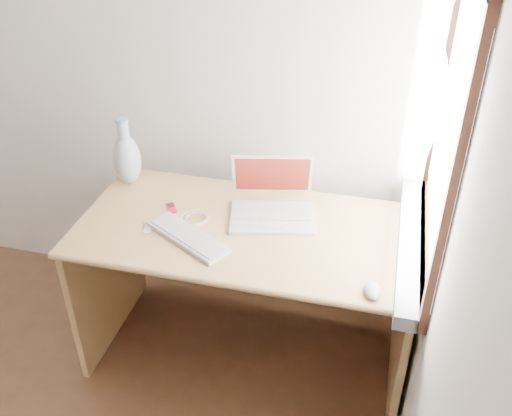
% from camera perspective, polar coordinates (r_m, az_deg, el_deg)
% --- Properties ---
extents(back_wall, '(3.50, 0.04, 2.60)m').
position_cam_1_polar(back_wall, '(2.95, -18.67, 14.87)').
color(back_wall, white).
rests_on(back_wall, floor).
extents(window, '(0.11, 0.99, 1.10)m').
position_cam_1_polar(window, '(2.11, 17.88, 7.35)').
color(window, white).
rests_on(window, right_wall).
extents(desk, '(1.43, 0.72, 0.76)m').
position_cam_1_polar(desk, '(2.61, -0.46, -4.82)').
color(desk, tan).
rests_on(desk, floor).
extents(laptop, '(0.40, 0.37, 0.24)m').
position_cam_1_polar(laptop, '(2.47, 1.86, 0.52)').
color(laptop, white).
rests_on(laptop, desk).
extents(external_keyboard, '(0.40, 0.30, 0.02)m').
position_cam_1_polar(external_keyboard, '(2.36, -6.85, -2.85)').
color(external_keyboard, silver).
rests_on(external_keyboard, desk).
extents(mouse, '(0.08, 0.11, 0.04)m').
position_cam_1_polar(mouse, '(2.11, 11.60, -8.05)').
color(mouse, white).
rests_on(mouse, desk).
extents(ipod, '(0.07, 0.09, 0.01)m').
position_cam_1_polar(ipod, '(2.56, -8.46, 0.01)').
color(ipod, red).
rests_on(ipod, desk).
extents(cable_coil, '(0.14, 0.14, 0.01)m').
position_cam_1_polar(cable_coil, '(2.48, -6.09, -0.95)').
color(cable_coil, silver).
rests_on(cable_coil, desk).
extents(remote, '(0.05, 0.09, 0.01)m').
position_cam_1_polar(remote, '(2.44, -10.77, -1.99)').
color(remote, silver).
rests_on(remote, desk).
extents(vase, '(0.13, 0.13, 0.33)m').
position_cam_1_polar(vase, '(2.73, -12.79, 4.93)').
color(vase, silver).
rests_on(vase, desk).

